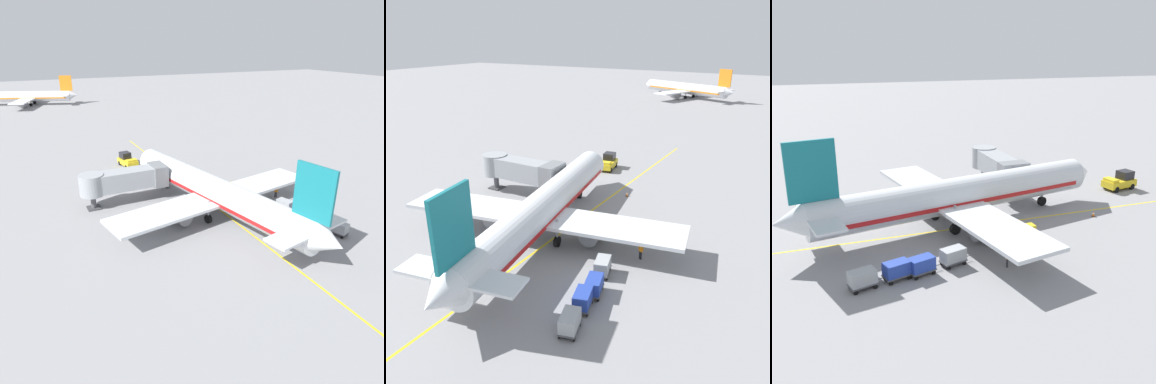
# 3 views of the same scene
# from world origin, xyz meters

# --- Properties ---
(ground_plane) EXTENTS (400.00, 400.00, 0.00)m
(ground_plane) POSITION_xyz_m (0.00, 0.00, 0.00)
(ground_plane) COLOR gray
(gate_lead_in_line) EXTENTS (0.24, 80.00, 0.01)m
(gate_lead_in_line) POSITION_xyz_m (0.00, 0.00, 0.00)
(gate_lead_in_line) COLOR gold
(gate_lead_in_line) RESTS_ON ground
(parked_airliner) EXTENTS (30.44, 37.18, 10.63)m
(parked_airliner) POSITION_xyz_m (-1.30, -2.06, 3.19)
(parked_airliner) COLOR silver
(parked_airliner) RESTS_ON ground
(jet_bridge) EXTENTS (12.18, 3.50, 4.98)m
(jet_bridge) POSITION_xyz_m (-10.78, 6.48, 3.45)
(jet_bridge) COLOR #93999E
(jet_bridge) RESTS_ON ground
(pushback_tractor) EXTENTS (2.89, 4.70, 2.40)m
(pushback_tractor) POSITION_xyz_m (-5.77, 22.29, 1.10)
(pushback_tractor) COLOR gold
(pushback_tractor) RESTS_ON ground
(baggage_tug_lead) EXTENTS (1.41, 2.57, 1.62)m
(baggage_tug_lead) POSITION_xyz_m (4.72, 2.71, 0.71)
(baggage_tug_lead) COLOR gold
(baggage_tug_lead) RESTS_ON ground
(baggage_cart_front) EXTENTS (1.85, 2.98, 1.58)m
(baggage_cart_front) POSITION_xyz_m (7.67, -5.63, 0.95)
(baggage_cart_front) COLOR #4C4C51
(baggage_cart_front) RESTS_ON ground
(baggage_cart_second_in_train) EXTENTS (1.85, 2.98, 1.58)m
(baggage_cart_second_in_train) POSITION_xyz_m (8.44, -8.65, 0.95)
(baggage_cart_second_in_train) COLOR #4C4C51
(baggage_cart_second_in_train) RESTS_ON ground
(baggage_cart_third_in_train) EXTENTS (1.85, 2.98, 1.58)m
(baggage_cart_third_in_train) POSITION_xyz_m (8.58, -10.79, 0.95)
(baggage_cart_third_in_train) COLOR #4C4C51
(baggage_cart_third_in_train) RESTS_ON ground
(baggage_cart_tail_end) EXTENTS (1.85, 2.98, 1.58)m
(baggage_cart_tail_end) POSITION_xyz_m (9.12, -13.61, 0.95)
(baggage_cart_tail_end) COLOR #4C4C51
(baggage_cart_tail_end) RESTS_ON ground
(ground_crew_wing_walker) EXTENTS (0.68, 0.41, 1.69)m
(ground_crew_wing_walker) POSITION_xyz_m (9.57, -1.34, 0.95)
(ground_crew_wing_walker) COLOR #232328
(ground_crew_wing_walker) RESTS_ON ground
(ground_crew_loader) EXTENTS (0.52, 0.62, 1.69)m
(ground_crew_loader) POSITION_xyz_m (2.05, 0.24, 0.95)
(ground_crew_loader) COLOR #232328
(ground_crew_loader) RESTS_ON ground
(safety_cone_nose_left) EXTENTS (0.36, 0.36, 0.59)m
(safety_cone_nose_left) POSITION_xyz_m (1.79, 12.91, 0.29)
(safety_cone_nose_left) COLOR black
(safety_cone_nose_left) RESTS_ON ground
(distant_taxiing_airliner) EXTENTS (34.30, 28.46, 10.10)m
(distant_taxiing_airliner) POSITION_xyz_m (-17.84, 104.62, 3.03)
(distant_taxiing_airliner) COLOR silver
(distant_taxiing_airliner) RESTS_ON ground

